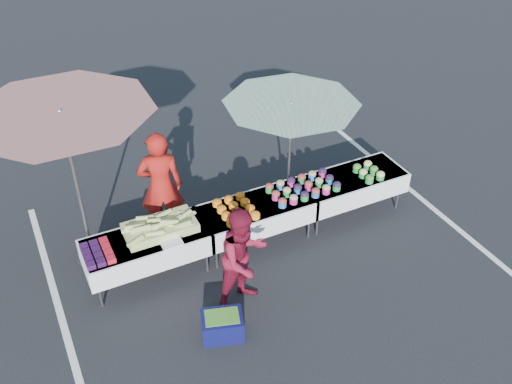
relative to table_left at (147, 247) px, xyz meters
name	(u,v)px	position (x,y,z in m)	size (l,w,h in m)	color
ground	(256,241)	(1.80, 0.00, -0.58)	(80.00, 80.00, 0.00)	black
stripe_left	(58,305)	(-1.40, 0.00, -0.58)	(0.10, 5.00, 0.00)	silver
stripe_right	(411,190)	(5.00, 0.00, -0.58)	(0.10, 5.00, 0.00)	silver
table_left	(147,247)	(0.00, 0.00, 0.00)	(1.86, 0.81, 0.75)	white
table_center	(256,213)	(1.80, 0.00, 0.00)	(1.86, 0.81, 0.75)	white
table_right	(351,184)	(3.60, 0.00, 0.00)	(1.86, 0.81, 0.75)	white
berry_punnets	(97,253)	(-0.71, -0.06, 0.21)	(0.40, 0.54, 0.08)	black
corn_pile	(160,227)	(0.25, 0.05, 0.26)	(1.16, 0.57, 0.26)	#A4AB57
plastic_bags	(172,243)	(0.30, -0.30, 0.19)	(0.30, 0.25, 0.05)	white
carrot_bowls	(236,209)	(1.45, -0.01, 0.22)	(0.55, 0.69, 0.11)	#EFA81A
potato_cups	(303,187)	(2.65, 0.00, 0.25)	(1.14, 0.58, 0.16)	#2665B2
bean_baskets	(369,172)	(3.86, -0.10, 0.24)	(0.36, 0.50, 0.15)	#21853C
vendor	(161,186)	(0.54, 0.84, 0.38)	(0.70, 0.46, 1.93)	maroon
customer	(244,258)	(1.07, -1.09, 0.24)	(0.80, 0.62, 1.64)	maroon
umbrella_left	(63,125)	(-0.70, 0.80, 1.82)	(3.37, 3.37, 2.65)	black
umbrella_right	(291,113)	(2.60, 0.40, 1.41)	(2.63, 2.63, 2.19)	black
storage_bin	(222,325)	(0.53, -1.54, -0.39)	(0.65, 0.55, 0.36)	#0D0F43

